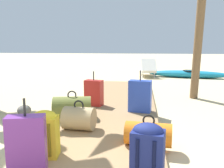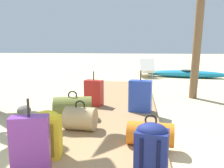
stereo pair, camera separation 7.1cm
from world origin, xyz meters
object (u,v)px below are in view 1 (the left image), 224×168
object	(u,v)px
kayak	(189,74)
suitcase_purple	(27,147)
suitcase_blue	(140,96)
backpack_navy	(148,149)
duffel_bag_olive	(72,107)
lounge_chair	(147,69)
suitcase_red	(94,93)
backpack_yellow	(45,133)
duffel_bag_orange	(148,134)
duffel_bag_tan	(79,118)

from	to	relation	value
kayak	suitcase_purple	bearing A→B (deg)	-110.52
suitcase_blue	backpack_navy	world-z (taller)	suitcase_blue
duffel_bag_olive	backpack_navy	xyz separation A→B (m)	(1.30, -1.80, 0.10)
lounge_chair	kayak	world-z (taller)	lounge_chair
suitcase_red	lounge_chair	world-z (taller)	suitcase_red
backpack_yellow	backpack_navy	size ratio (longest dim) A/B	1.01
duffel_bag_orange	duffel_bag_tan	world-z (taller)	duffel_bag_tan
duffel_bag_olive	lounge_chair	distance (m)	6.53
backpack_yellow	backpack_navy	distance (m)	1.23
duffel_bag_tan	kayak	distance (m)	7.40
suitcase_red	kayak	bearing A→B (deg)	60.56
suitcase_blue	suitcase_purple	xyz separation A→B (m)	(-1.10, -2.56, 0.01)
duffel_bag_orange	duffel_bag_olive	bearing A→B (deg)	142.07
duffel_bag_olive	backpack_navy	size ratio (longest dim) A/B	1.31
duffel_bag_tan	suitcase_purple	distance (m)	1.43
suitcase_blue	lounge_chair	bearing A→B (deg)	87.28
duffel_bag_olive	backpack_yellow	world-z (taller)	backpack_yellow
backpack_navy	lounge_chair	xyz separation A→B (m)	(0.18, 8.16, -0.05)
suitcase_red	suitcase_purple	bearing A→B (deg)	-91.85
duffel_bag_tan	backpack_navy	bearing A→B (deg)	-50.21
backpack_navy	lounge_chair	world-z (taller)	lounge_chair
kayak	duffel_bag_tan	bearing A→B (deg)	-113.20
suitcase_blue	duffel_bag_tan	xyz separation A→B (m)	(-0.94, -1.15, -0.13)
backpack_yellow	kayak	size ratio (longest dim) A/B	0.17
lounge_chair	suitcase_purple	bearing A→B (deg)	-99.33
duffel_bag_orange	backpack_navy	distance (m)	0.78
suitcase_blue	backpack_navy	size ratio (longest dim) A/B	1.46
duffel_bag_olive	backpack_yellow	distance (m)	1.51
duffel_bag_olive	suitcase_purple	size ratio (longest dim) A/B	0.90
suitcase_red	lounge_chair	xyz separation A→B (m)	(1.27, 5.40, -0.03)
backpack_yellow	suitcase_purple	size ratio (longest dim) A/B	0.69
suitcase_purple	lounge_chair	xyz separation A→B (m)	(1.37, 8.34, -0.08)
duffel_bag_orange	duffel_bag_tan	distance (m)	1.16
suitcase_purple	kayak	world-z (taller)	suitcase_purple
suitcase_blue	kayak	bearing A→B (deg)	70.71
backpack_navy	suitcase_purple	world-z (taller)	suitcase_purple
duffel_bag_orange	suitcase_purple	size ratio (longest dim) A/B	0.78
duffel_bag_tan	backpack_yellow	distance (m)	0.97
suitcase_blue	duffel_bag_orange	bearing A→B (deg)	-85.62
duffel_bag_orange	duffel_bag_tan	size ratio (longest dim) A/B	1.26
duffel_bag_orange	suitcase_red	size ratio (longest dim) A/B	0.85
duffel_bag_orange	backpack_navy	size ratio (longest dim) A/B	1.14
backpack_yellow	duffel_bag_olive	bearing A→B (deg)	94.11
suitcase_red	backpack_yellow	bearing A→B (deg)	-92.31
suitcase_purple	suitcase_blue	bearing A→B (deg)	66.84
suitcase_blue	lounge_chair	world-z (taller)	suitcase_blue
suitcase_purple	kayak	bearing A→B (deg)	69.48
duffel_bag_olive	lounge_chair	world-z (taller)	lounge_chair
duffel_bag_tan	lounge_chair	bearing A→B (deg)	80.08
suitcase_purple	duffel_bag_olive	bearing A→B (deg)	93.26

